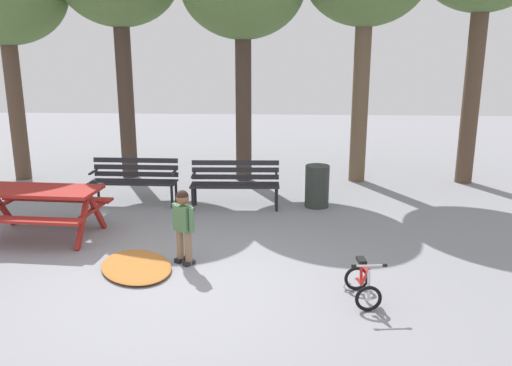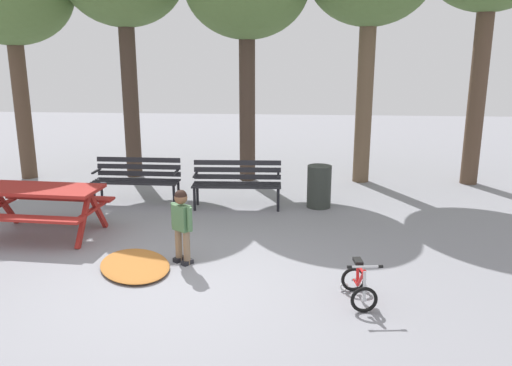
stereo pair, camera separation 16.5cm
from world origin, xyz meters
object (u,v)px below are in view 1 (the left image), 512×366
(kids_bicycle, at_px, (362,284))
(trash_bin, at_px, (317,186))
(park_bench_left, at_px, (235,180))
(picnic_table, at_px, (39,200))
(child_standing, at_px, (183,221))
(park_bench_far_left, at_px, (135,177))

(kids_bicycle, height_order, trash_bin, trash_bin)
(park_bench_left, height_order, trash_bin, park_bench_left)
(picnic_table, relative_size, child_standing, 1.83)
(trash_bin, bearing_deg, park_bench_left, -175.14)
(park_bench_left, height_order, child_standing, child_standing)
(park_bench_far_left, distance_m, park_bench_left, 1.90)
(park_bench_far_left, height_order, child_standing, child_standing)
(park_bench_far_left, height_order, kids_bicycle, park_bench_far_left)
(park_bench_left, bearing_deg, kids_bicycle, -63.10)
(park_bench_left, xyz_separation_m, trash_bin, (1.49, 0.13, -0.12))
(child_standing, bearing_deg, park_bench_left, 80.79)
(park_bench_left, relative_size, kids_bicycle, 2.74)
(park_bench_far_left, bearing_deg, park_bench_left, -3.41)
(child_standing, distance_m, kids_bicycle, 2.45)
(child_standing, relative_size, kids_bicycle, 1.73)
(child_standing, bearing_deg, park_bench_far_left, 118.04)
(park_bench_far_left, relative_size, kids_bicycle, 2.71)
(park_bench_left, xyz_separation_m, kids_bicycle, (1.81, -3.57, -0.31))
(park_bench_far_left, relative_size, park_bench_left, 0.99)
(child_standing, relative_size, trash_bin, 1.32)
(picnic_table, xyz_separation_m, trash_bin, (4.31, 1.87, -0.20))
(picnic_table, distance_m, child_standing, 2.55)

